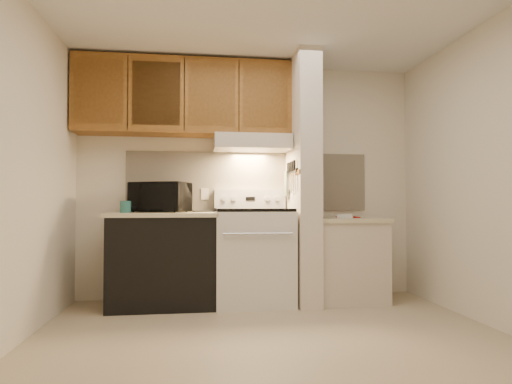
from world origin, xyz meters
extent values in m
plane|color=tan|center=(0.00, 0.00, 0.00)|extent=(3.60, 3.60, 0.00)
plane|color=white|center=(0.00, 0.00, 2.50)|extent=(3.60, 3.60, 0.00)
cube|color=silver|center=(0.00, 1.50, 1.25)|extent=(3.60, 2.50, 0.02)
cube|color=silver|center=(-1.80, 0.00, 1.25)|extent=(0.02, 3.00, 2.50)
cube|color=silver|center=(1.80, 0.00, 1.25)|extent=(0.02, 3.00, 2.50)
cube|color=#F0E0C4|center=(0.00, 1.49, 1.24)|extent=(2.60, 0.02, 0.63)
cube|color=silver|center=(0.00, 1.16, 0.46)|extent=(0.76, 0.65, 0.92)
cube|color=black|center=(0.00, 0.84, 0.50)|extent=(0.50, 0.01, 0.30)
cylinder|color=silver|center=(0.00, 0.80, 0.72)|extent=(0.65, 0.02, 0.02)
cube|color=black|center=(0.00, 1.16, 0.94)|extent=(0.74, 0.64, 0.03)
cube|color=silver|center=(0.00, 1.44, 1.05)|extent=(0.76, 0.08, 0.20)
cube|color=black|center=(0.00, 1.40, 1.05)|extent=(0.10, 0.01, 0.04)
cylinder|color=silver|center=(-0.28, 1.40, 1.05)|extent=(0.05, 0.02, 0.05)
cylinder|color=silver|center=(-0.18, 1.40, 1.05)|extent=(0.05, 0.02, 0.05)
cylinder|color=silver|center=(0.18, 1.40, 1.05)|extent=(0.05, 0.02, 0.05)
cylinder|color=silver|center=(0.28, 1.40, 1.05)|extent=(0.05, 0.02, 0.05)
cube|color=black|center=(-0.88, 1.17, 0.43)|extent=(1.00, 0.63, 0.87)
cube|color=beige|center=(-0.88, 1.17, 0.89)|extent=(1.04, 0.67, 0.04)
cube|color=black|center=(-0.48, 1.36, 0.92)|extent=(0.25, 0.14, 0.02)
cylinder|color=#286A66|center=(-1.23, 1.06, 0.97)|extent=(0.11, 0.11, 0.11)
cube|color=beige|center=(-0.48, 1.48, 1.10)|extent=(0.08, 0.01, 0.12)
imported|color=black|center=(-0.93, 1.31, 1.06)|extent=(0.64, 0.54, 0.30)
cube|color=beige|center=(0.51, 1.15, 1.25)|extent=(0.22, 0.70, 2.50)
cube|color=brown|center=(0.39, 1.15, 1.30)|extent=(0.01, 0.70, 0.04)
cube|color=black|center=(0.39, 1.10, 1.32)|extent=(0.02, 0.42, 0.04)
cube|color=silver|center=(0.38, 0.94, 1.22)|extent=(0.01, 0.03, 0.16)
cylinder|color=black|center=(0.38, 0.95, 1.37)|extent=(0.02, 0.02, 0.10)
cube|color=silver|center=(0.38, 1.03, 1.21)|extent=(0.01, 0.04, 0.18)
cylinder|color=black|center=(0.38, 1.02, 1.37)|extent=(0.02, 0.02, 0.10)
cube|color=silver|center=(0.38, 1.10, 1.20)|extent=(0.01, 0.04, 0.20)
cylinder|color=black|center=(0.38, 1.10, 1.37)|extent=(0.02, 0.02, 0.10)
cube|color=silver|center=(0.38, 1.17, 1.22)|extent=(0.01, 0.04, 0.16)
cylinder|color=black|center=(0.38, 1.19, 1.37)|extent=(0.02, 0.02, 0.10)
cube|color=silver|center=(0.38, 1.26, 1.21)|extent=(0.01, 0.04, 0.18)
cylinder|color=black|center=(0.38, 1.25, 1.37)|extent=(0.02, 0.02, 0.10)
cube|color=slate|center=(0.38, 1.32, 1.21)|extent=(0.03, 0.11, 0.26)
cube|color=beige|center=(0.97, 1.15, 0.40)|extent=(0.70, 0.60, 0.81)
cube|color=beige|center=(0.97, 1.15, 0.83)|extent=(0.74, 0.64, 0.04)
cube|color=#A00802|center=(1.02, 1.25, 0.85)|extent=(0.25, 0.31, 0.01)
cube|color=white|center=(0.92, 1.05, 0.87)|extent=(0.18, 0.15, 0.04)
cube|color=beige|center=(0.00, 1.28, 1.62)|extent=(0.78, 0.44, 0.15)
cube|color=beige|center=(0.00, 1.07, 1.58)|extent=(0.78, 0.04, 0.06)
cube|color=brown|center=(-0.69, 1.32, 2.08)|extent=(2.18, 0.33, 0.77)
cube|color=brown|center=(-1.51, 1.17, 2.08)|extent=(0.46, 0.01, 0.63)
cube|color=black|center=(-1.23, 1.16, 2.08)|extent=(0.01, 0.01, 0.73)
cube|color=brown|center=(-0.96, 1.17, 2.08)|extent=(0.46, 0.01, 0.63)
cube|color=black|center=(-0.69, 1.16, 2.08)|extent=(0.01, 0.01, 0.73)
cube|color=brown|center=(-0.42, 1.17, 2.08)|extent=(0.46, 0.01, 0.63)
cube|color=black|center=(-0.14, 1.16, 2.08)|extent=(0.01, 0.01, 0.73)
cube|color=brown|center=(0.13, 1.17, 2.08)|extent=(0.46, 0.01, 0.63)
camera|label=1|loc=(-0.54, -3.10, 1.00)|focal=30.00mm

